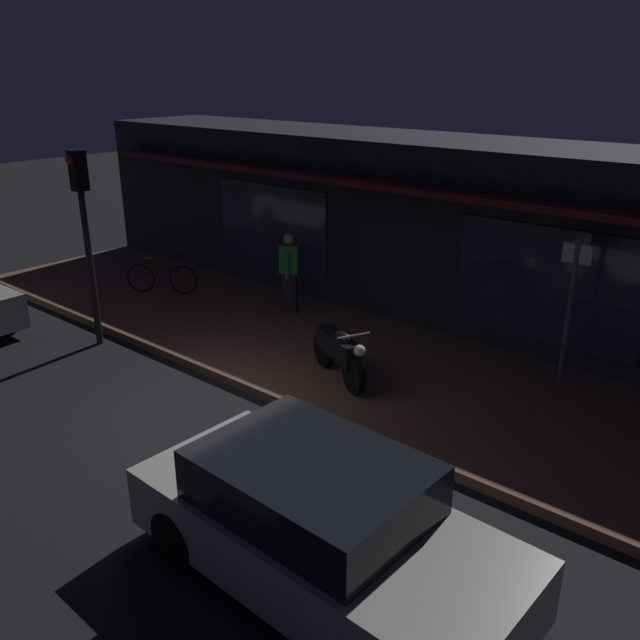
# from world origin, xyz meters

# --- Properties ---
(ground_plane) EXTENTS (60.00, 60.00, 0.00)m
(ground_plane) POSITION_xyz_m (0.00, 0.00, 0.00)
(ground_plane) COLOR black
(sidewalk_slab) EXTENTS (18.00, 4.00, 0.15)m
(sidewalk_slab) POSITION_xyz_m (0.00, 3.00, 0.07)
(sidewalk_slab) COLOR brown
(sidewalk_slab) RESTS_ON ground_plane
(storefront_building) EXTENTS (18.00, 3.30, 3.60)m
(storefront_building) POSITION_xyz_m (0.00, 6.39, 1.80)
(storefront_building) COLOR black
(storefront_building) RESTS_ON ground_plane
(motorcycle) EXTENTS (1.59, 0.89, 0.97)m
(motorcycle) POSITION_xyz_m (1.04, 2.13, 0.65)
(motorcycle) COLOR black
(motorcycle) RESTS_ON sidewalk_slab
(bicycle_parked) EXTENTS (1.43, 0.92, 0.91)m
(bicycle_parked) POSITION_xyz_m (-4.77, 3.02, 0.51)
(bicycle_parked) COLOR black
(bicycle_parked) RESTS_ON sidewalk_slab
(person_photographer) EXTENTS (0.44, 0.57, 1.67)m
(person_photographer) POSITION_xyz_m (-1.72, 3.96, 1.03)
(person_photographer) COLOR #28232D
(person_photographer) RESTS_ON sidewalk_slab
(sign_post) EXTENTS (0.44, 0.09, 2.40)m
(sign_post) POSITION_xyz_m (3.85, 4.33, 1.51)
(sign_post) COLOR #47474C
(sign_post) RESTS_ON sidewalk_slab
(traffic_light_pole) EXTENTS (0.24, 0.33, 3.60)m
(traffic_light_pole) POSITION_xyz_m (-3.61, 0.64, 2.48)
(traffic_light_pole) COLOR black
(traffic_light_pole) RESTS_ON ground_plane
(parked_car_far) EXTENTS (4.15, 1.87, 1.42)m
(parked_car_far) POSITION_xyz_m (3.63, -1.44, 0.70)
(parked_car_far) COLOR black
(parked_car_far) RESTS_ON ground_plane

